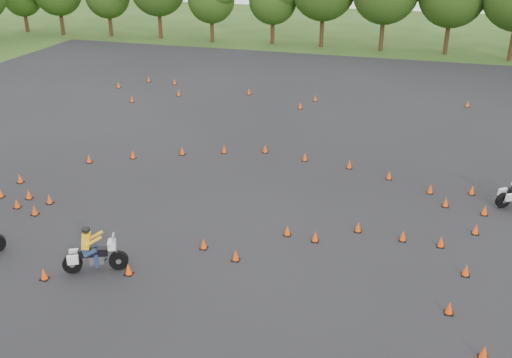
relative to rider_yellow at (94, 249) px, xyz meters
The scene contains 5 objects.
ground 5.44m from the rider_yellow, 37.75° to the left, with size 140.00×140.00×0.00m, color #2D5119.
asphalt_pad 10.25m from the rider_yellow, 65.46° to the left, with size 62.00×62.00×0.00m, color black.
treeline 40.11m from the rider_yellow, 76.17° to the left, with size 87.33×32.19×10.80m.
traffic_cones 9.65m from the rider_yellow, 60.04° to the left, with size 32.98×32.88×0.45m.
rider_yellow is the anchor object (origin of this frame).
Camera 1 is at (6.70, -19.22, 12.23)m, focal length 40.00 mm.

